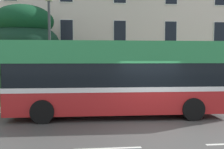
{
  "coord_description": "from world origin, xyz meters",
  "views": [
    {
      "loc": [
        -2.62,
        -9.0,
        2.64
      ],
      "look_at": [
        -1.17,
        4.95,
        1.71
      ],
      "focal_mm": 40.75,
      "sensor_mm": 36.0,
      "label": 1
    }
  ],
  "objects_px": {
    "evergreen_tree": "(28,57)",
    "street_lamp_post": "(49,41)",
    "single_decker_bus": "(117,77)",
    "georgian_townhouse": "(113,20)"
  },
  "relations": [
    {
      "from": "single_decker_bus",
      "to": "street_lamp_post",
      "type": "relative_size",
      "value": 1.63
    },
    {
      "from": "georgian_townhouse",
      "to": "evergreen_tree",
      "type": "xyz_separation_m",
      "value": [
        -6.2,
        -6.97,
        -3.36
      ]
    },
    {
      "from": "single_decker_bus",
      "to": "georgian_townhouse",
      "type": "bearing_deg",
      "value": 85.93
    },
    {
      "from": "georgian_townhouse",
      "to": "evergreen_tree",
      "type": "bearing_deg",
      "value": -131.65
    },
    {
      "from": "georgian_townhouse",
      "to": "evergreen_tree",
      "type": "relative_size",
      "value": 3.35
    },
    {
      "from": "georgian_townhouse",
      "to": "single_decker_bus",
      "type": "height_order",
      "value": "georgian_townhouse"
    },
    {
      "from": "evergreen_tree",
      "to": "street_lamp_post",
      "type": "relative_size",
      "value": 1.01
    },
    {
      "from": "single_decker_bus",
      "to": "street_lamp_post",
      "type": "xyz_separation_m",
      "value": [
        -3.32,
        2.49,
        1.78
      ]
    },
    {
      "from": "street_lamp_post",
      "to": "evergreen_tree",
      "type": "bearing_deg",
      "value": 123.44
    },
    {
      "from": "evergreen_tree",
      "to": "street_lamp_post",
      "type": "bearing_deg",
      "value": -56.56
    }
  ]
}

